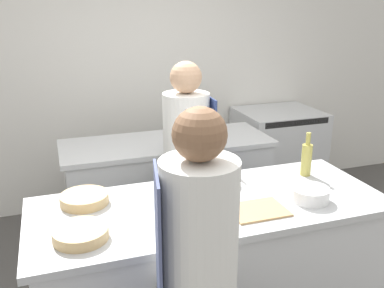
{
  "coord_description": "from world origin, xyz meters",
  "views": [
    {
      "loc": [
        -0.83,
        -2.1,
        2.02
      ],
      "look_at": [
        0.0,
        0.35,
        1.16
      ],
      "focal_mm": 40.0,
      "sensor_mm": 36.0,
      "label": 1
    }
  ],
  "objects_px": {
    "chef_at_stove": "(187,170)",
    "bowl_wooden_salad": "(310,194)",
    "cup": "(217,182)",
    "bottle_olive_oil": "(165,209)",
    "bowl_prep_small": "(181,198)",
    "oven_range": "(277,153)",
    "bowl_ceramic_blue": "(81,234)",
    "bottle_vinegar": "(307,158)",
    "bottle_wine": "(169,177)",
    "bowl_mixing_large": "(84,199)"
  },
  "relations": [
    {
      "from": "bottle_vinegar",
      "to": "bottle_wine",
      "type": "distance_m",
      "value": 0.94
    },
    {
      "from": "bottle_wine",
      "to": "bowl_wooden_salad",
      "type": "xyz_separation_m",
      "value": [
        0.74,
        -0.42,
        -0.04
      ]
    },
    {
      "from": "chef_at_stove",
      "to": "bowl_mixing_large",
      "type": "xyz_separation_m",
      "value": [
        -0.79,
        -0.51,
        0.12
      ]
    },
    {
      "from": "bottle_olive_oil",
      "to": "bowl_prep_small",
      "type": "height_order",
      "value": "bottle_olive_oil"
    },
    {
      "from": "bottle_olive_oil",
      "to": "bowl_wooden_salad",
      "type": "xyz_separation_m",
      "value": [
        0.89,
        0.04,
        -0.07
      ]
    },
    {
      "from": "bowl_wooden_salad",
      "to": "cup",
      "type": "bearing_deg",
      "value": 144.53
    },
    {
      "from": "bowl_wooden_salad",
      "to": "bottle_wine",
      "type": "bearing_deg",
      "value": 150.25
    },
    {
      "from": "cup",
      "to": "bottle_olive_oil",
      "type": "bearing_deg",
      "value": -139.77
    },
    {
      "from": "chef_at_stove",
      "to": "bottle_wine",
      "type": "distance_m",
      "value": 0.57
    },
    {
      "from": "bowl_mixing_large",
      "to": "bowl_ceramic_blue",
      "type": "xyz_separation_m",
      "value": [
        -0.05,
        -0.4,
        -0.0
      ]
    },
    {
      "from": "bottle_vinegar",
      "to": "oven_range",
      "type": "bearing_deg",
      "value": 66.06
    },
    {
      "from": "bowl_prep_small",
      "to": "bowl_wooden_salad",
      "type": "distance_m",
      "value": 0.76
    },
    {
      "from": "bowl_ceramic_blue",
      "to": "bowl_wooden_salad",
      "type": "height_order",
      "value": "bowl_wooden_salad"
    },
    {
      "from": "bottle_vinegar",
      "to": "bowl_ceramic_blue",
      "type": "relative_size",
      "value": 1.09
    },
    {
      "from": "chef_at_stove",
      "to": "bowl_ceramic_blue",
      "type": "bearing_deg",
      "value": -40.68
    },
    {
      "from": "oven_range",
      "to": "bowl_prep_small",
      "type": "relative_size",
      "value": 3.54
    },
    {
      "from": "bowl_mixing_large",
      "to": "bowl_ceramic_blue",
      "type": "height_order",
      "value": "bowl_mixing_large"
    },
    {
      "from": "bottle_olive_oil",
      "to": "oven_range",
      "type": "bearing_deg",
      "value": 47.42
    },
    {
      "from": "bottle_olive_oil",
      "to": "bowl_wooden_salad",
      "type": "bearing_deg",
      "value": 2.6
    },
    {
      "from": "oven_range",
      "to": "cup",
      "type": "relative_size",
      "value": 9.27
    },
    {
      "from": "oven_range",
      "to": "bottle_olive_oil",
      "type": "relative_size",
      "value": 3.37
    },
    {
      "from": "bowl_prep_small",
      "to": "bowl_wooden_salad",
      "type": "xyz_separation_m",
      "value": [
        0.74,
        -0.19,
        -0.0
      ]
    },
    {
      "from": "bowl_ceramic_blue",
      "to": "cup",
      "type": "bearing_deg",
      "value": 21.39
    },
    {
      "from": "bottle_wine",
      "to": "bowl_ceramic_blue",
      "type": "bearing_deg",
      "value": -142.92
    },
    {
      "from": "bowl_prep_small",
      "to": "bowl_ceramic_blue",
      "type": "bearing_deg",
      "value": -161.37
    },
    {
      "from": "bottle_vinegar",
      "to": "cup",
      "type": "distance_m",
      "value": 0.66
    },
    {
      "from": "oven_range",
      "to": "bowl_wooden_salad",
      "type": "distance_m",
      "value": 2.14
    },
    {
      "from": "oven_range",
      "to": "bowl_prep_small",
      "type": "bearing_deg",
      "value": -133.5
    },
    {
      "from": "chef_at_stove",
      "to": "bottle_wine",
      "type": "xyz_separation_m",
      "value": [
        -0.27,
        -0.47,
        0.17
      ]
    },
    {
      "from": "bowl_wooden_salad",
      "to": "chef_at_stove",
      "type": "bearing_deg",
      "value": 117.78
    },
    {
      "from": "bowl_ceramic_blue",
      "to": "bowl_prep_small",
      "type": "bearing_deg",
      "value": 18.63
    },
    {
      "from": "bottle_olive_oil",
      "to": "cup",
      "type": "distance_m",
      "value": 0.57
    },
    {
      "from": "oven_range",
      "to": "bottle_wine",
      "type": "distance_m",
      "value": 2.25
    },
    {
      "from": "bowl_prep_small",
      "to": "bowl_ceramic_blue",
      "type": "relative_size",
      "value": 0.98
    },
    {
      "from": "bottle_vinegar",
      "to": "bottle_wine",
      "type": "bearing_deg",
      "value": 175.63
    },
    {
      "from": "bowl_mixing_large",
      "to": "chef_at_stove",
      "type": "bearing_deg",
      "value": 32.67
    },
    {
      "from": "bowl_mixing_large",
      "to": "bowl_prep_small",
      "type": "xyz_separation_m",
      "value": [
        0.52,
        -0.2,
        0.02
      ]
    },
    {
      "from": "bottle_wine",
      "to": "bowl_wooden_salad",
      "type": "height_order",
      "value": "bottle_wine"
    },
    {
      "from": "chef_at_stove",
      "to": "bottle_vinegar",
      "type": "xyz_separation_m",
      "value": [
        0.67,
        -0.54,
        0.2
      ]
    },
    {
      "from": "bottle_wine",
      "to": "cup",
      "type": "bearing_deg",
      "value": -18.94
    },
    {
      "from": "bowl_ceramic_blue",
      "to": "cup",
      "type": "distance_m",
      "value": 0.92
    },
    {
      "from": "chef_at_stove",
      "to": "bowl_wooden_salad",
      "type": "bearing_deg",
      "value": 30.19
    },
    {
      "from": "bottle_wine",
      "to": "cup",
      "type": "distance_m",
      "value": 0.3
    },
    {
      "from": "bowl_ceramic_blue",
      "to": "oven_range",
      "type": "bearing_deg",
      "value": 40.86
    },
    {
      "from": "oven_range",
      "to": "chef_at_stove",
      "type": "bearing_deg",
      "value": -143.59
    },
    {
      "from": "bottle_olive_oil",
      "to": "bowl_wooden_salad",
      "type": "distance_m",
      "value": 0.9
    },
    {
      "from": "bowl_mixing_large",
      "to": "cup",
      "type": "distance_m",
      "value": 0.8
    },
    {
      "from": "bowl_ceramic_blue",
      "to": "bottle_vinegar",
      "type": "bearing_deg",
      "value": 13.41
    },
    {
      "from": "oven_range",
      "to": "bowl_prep_small",
      "type": "height_order",
      "value": "bowl_prep_small"
    },
    {
      "from": "bowl_ceramic_blue",
      "to": "bottle_olive_oil",
      "type": "bearing_deg",
      "value": -4.43
    }
  ]
}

